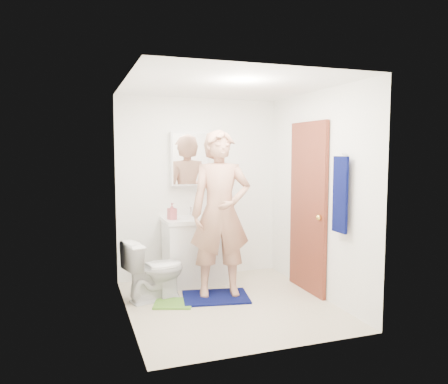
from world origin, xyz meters
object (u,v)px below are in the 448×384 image
Objects in this scene: toilet at (155,270)px; soap_dispenser at (172,211)px; medicine_cabinet at (189,159)px; toothbrush_cup at (213,212)px; vanity_cabinet at (194,252)px; man at (220,213)px; towel at (340,195)px.

soap_dispenser is at bearing -50.42° from toilet.
medicine_cabinet is 6.27× the size of toothbrush_cup.
soap_dispenser is (-0.30, -0.28, -0.65)m from medicine_cabinet.
vanity_cabinet is 0.42× the size of man.
man is at bearing -101.00° from toothbrush_cup.
medicine_cabinet reaches higher than soap_dispenser.
soap_dispenser is at bearing -164.61° from toothbrush_cup.
medicine_cabinet is 0.36× the size of man.
vanity_cabinet is at bearing 128.47° from towel.
medicine_cabinet is 0.77m from soap_dispenser.
man is (-1.03, 0.86, -0.27)m from towel.
man reaches higher than soap_dispenser.
vanity_cabinet is at bearing 113.36° from man.
toilet is 3.37× the size of soap_dispenser.
toilet is at bearing -130.10° from medicine_cabinet.
soap_dispenser is (-0.30, -0.06, 0.55)m from vanity_cabinet.
toilet is 6.26× the size of toothbrush_cup.
towel reaches higher than soap_dispenser.
toothbrush_cup reaches higher than toilet.
toothbrush_cup is (0.29, -0.12, -0.71)m from medicine_cabinet.
vanity_cabinet is 1.00× the size of towel.
man is (0.15, -0.62, 0.58)m from vanity_cabinet.
soap_dispenser is 0.72m from man.
toothbrush_cup is (-0.89, 1.59, -0.36)m from towel.
toothbrush_cup is 0.06× the size of man.
vanity_cabinet is 1.22m from medicine_cabinet.
towel is 1.85m from toothbrush_cup.
vanity_cabinet is 1.14× the size of toilet.
medicine_cabinet is 2.11m from towel.
vanity_cabinet is 0.86m from man.
towel is 2.23m from toilet.
vanity_cabinet is at bearing -90.00° from medicine_cabinet.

